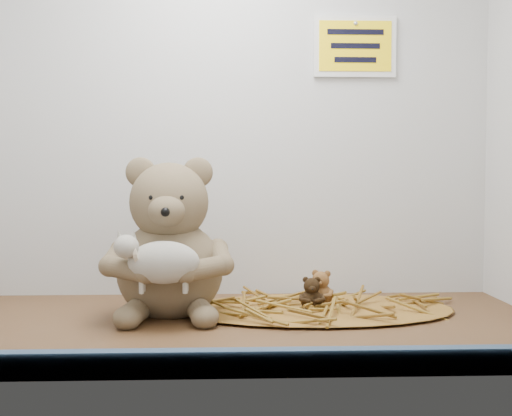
{
  "coord_description": "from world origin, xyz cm",
  "views": [
    {
      "loc": [
        2.51,
        -112.61,
        26.76
      ],
      "look_at": [
        7.09,
        2.54,
        20.72
      ],
      "focal_mm": 45.0,
      "sensor_mm": 36.0,
      "label": 1
    }
  ],
  "objects_px": {
    "main_teddy": "(170,237)",
    "mini_teddy_brown": "(312,292)",
    "mini_teddy_tan": "(321,287)",
    "toy_lamb": "(164,262)"
  },
  "relations": [
    {
      "from": "main_teddy",
      "to": "mini_teddy_brown",
      "type": "height_order",
      "value": "main_teddy"
    },
    {
      "from": "main_teddy",
      "to": "mini_teddy_brown",
      "type": "bearing_deg",
      "value": -0.15
    },
    {
      "from": "main_teddy",
      "to": "mini_teddy_tan",
      "type": "distance_m",
      "value": 0.31
    },
    {
      "from": "main_teddy",
      "to": "toy_lamb",
      "type": "distance_m",
      "value": 0.11
    },
    {
      "from": "main_teddy",
      "to": "toy_lamb",
      "type": "xyz_separation_m",
      "value": [
        0.0,
        -0.11,
        -0.03
      ]
    },
    {
      "from": "main_teddy",
      "to": "mini_teddy_tan",
      "type": "relative_size",
      "value": 4.25
    },
    {
      "from": "main_teddy",
      "to": "mini_teddy_tan",
      "type": "xyz_separation_m",
      "value": [
        0.29,
        0.04,
        -0.1
      ]
    },
    {
      "from": "main_teddy",
      "to": "toy_lamb",
      "type": "height_order",
      "value": "main_teddy"
    },
    {
      "from": "mini_teddy_brown",
      "to": "main_teddy",
      "type": "bearing_deg",
      "value": -175.84
    },
    {
      "from": "toy_lamb",
      "to": "mini_teddy_brown",
      "type": "distance_m",
      "value": 0.3
    }
  ]
}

